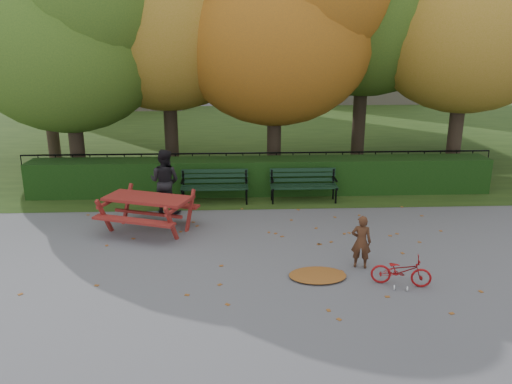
{
  "coord_description": "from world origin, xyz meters",
  "views": [
    {
      "loc": [
        -0.8,
        -9.23,
        4.17
      ],
      "look_at": [
        -0.3,
        1.27,
        1.0
      ],
      "focal_mm": 35.0,
      "sensor_mm": 36.0,
      "label": 1
    }
  ],
  "objects_px": {
    "bicycle": "(401,271)",
    "child": "(361,242)",
    "bench_left": "(215,184)",
    "tree_e": "(484,9)",
    "tree_a": "(73,29)",
    "adult": "(165,181)",
    "tree_g": "(481,8)",
    "picnic_table": "(148,205)",
    "tree_c": "(288,18)",
    "bench_right": "(303,182)"
  },
  "relations": [
    {
      "from": "bench_right",
      "to": "bicycle",
      "type": "distance_m",
      "value": 5.12
    },
    {
      "from": "tree_e",
      "to": "bench_left",
      "type": "bearing_deg",
      "value": -165.19
    },
    {
      "from": "tree_g",
      "to": "child",
      "type": "height_order",
      "value": "tree_g"
    },
    {
      "from": "tree_g",
      "to": "picnic_table",
      "type": "xyz_separation_m",
      "value": [
        -11.08,
        -8.16,
        -4.74
      ]
    },
    {
      "from": "tree_e",
      "to": "bicycle",
      "type": "height_order",
      "value": "tree_e"
    },
    {
      "from": "tree_g",
      "to": "bench_left",
      "type": "xyz_separation_m",
      "value": [
        -9.63,
        -6.06,
        -4.85
      ]
    },
    {
      "from": "tree_g",
      "to": "bench_right",
      "type": "bearing_deg",
      "value": -140.05
    },
    {
      "from": "bench_left",
      "to": "tree_e",
      "type": "bearing_deg",
      "value": 14.81
    },
    {
      "from": "tree_c",
      "to": "tree_e",
      "type": "height_order",
      "value": "tree_e"
    },
    {
      "from": "bicycle",
      "to": "adult",
      "type": "bearing_deg",
      "value": 63.39
    },
    {
      "from": "tree_a",
      "to": "tree_e",
      "type": "xyz_separation_m",
      "value": [
        11.71,
        0.19,
        0.56
      ]
    },
    {
      "from": "picnic_table",
      "to": "child",
      "type": "bearing_deg",
      "value": -5.79
    },
    {
      "from": "tree_g",
      "to": "child",
      "type": "distance_m",
      "value": 13.21
    },
    {
      "from": "adult",
      "to": "bicycle",
      "type": "distance_m",
      "value": 6.31
    },
    {
      "from": "picnic_table",
      "to": "tree_e",
      "type": "bearing_deg",
      "value": 44.39
    },
    {
      "from": "tree_a",
      "to": "bicycle",
      "type": "relative_size",
      "value": 7.13
    },
    {
      "from": "child",
      "to": "adult",
      "type": "xyz_separation_m",
      "value": [
        -4.14,
        3.43,
        0.3
      ]
    },
    {
      "from": "tree_g",
      "to": "bench_right",
      "type": "distance_m",
      "value": 10.61
    },
    {
      "from": "tree_a",
      "to": "tree_g",
      "type": "distance_m",
      "value": 14.18
    },
    {
      "from": "tree_g",
      "to": "bench_right",
      "type": "xyz_separation_m",
      "value": [
        -7.23,
        -6.06,
        -4.85
      ]
    },
    {
      "from": "tree_a",
      "to": "adult",
      "type": "bearing_deg",
      "value": -45.06
    },
    {
      "from": "tree_e",
      "to": "bench_right",
      "type": "relative_size",
      "value": 4.53
    },
    {
      "from": "bench_right",
      "to": "child",
      "type": "relative_size",
      "value": 1.72
    },
    {
      "from": "bench_right",
      "to": "child",
      "type": "distance_m",
      "value": 4.26
    },
    {
      "from": "tree_e",
      "to": "child",
      "type": "relative_size",
      "value": 7.78
    },
    {
      "from": "picnic_table",
      "to": "child",
      "type": "relative_size",
      "value": 2.22
    },
    {
      "from": "child",
      "to": "bicycle",
      "type": "relative_size",
      "value": 1.0
    },
    {
      "from": "picnic_table",
      "to": "adult",
      "type": "distance_m",
      "value": 1.33
    },
    {
      "from": "tree_g",
      "to": "bench_left",
      "type": "distance_m",
      "value": 12.37
    },
    {
      "from": "bench_right",
      "to": "picnic_table",
      "type": "relative_size",
      "value": 0.77
    },
    {
      "from": "tree_c",
      "to": "tree_e",
      "type": "relative_size",
      "value": 0.98
    },
    {
      "from": "bicycle",
      "to": "tree_e",
      "type": "bearing_deg",
      "value": -16.4
    },
    {
      "from": "tree_g",
      "to": "picnic_table",
      "type": "height_order",
      "value": "tree_g"
    },
    {
      "from": "tree_e",
      "to": "tree_g",
      "type": "height_order",
      "value": "tree_g"
    },
    {
      "from": "tree_a",
      "to": "tree_e",
      "type": "bearing_deg",
      "value": 0.94
    },
    {
      "from": "tree_e",
      "to": "adult",
      "type": "height_order",
      "value": "tree_e"
    },
    {
      "from": "picnic_table",
      "to": "child",
      "type": "height_order",
      "value": "child"
    },
    {
      "from": "tree_c",
      "to": "adult",
      "type": "xyz_separation_m",
      "value": [
        -3.35,
        -3.06,
        -4.0
      ]
    },
    {
      "from": "bench_right",
      "to": "tree_a",
      "type": "bearing_deg",
      "value": 163.39
    },
    {
      "from": "tree_g",
      "to": "bicycle",
      "type": "relative_size",
      "value": 8.15
    },
    {
      "from": "tree_c",
      "to": "bench_right",
      "type": "xyz_separation_m",
      "value": [
        0.27,
        -2.26,
        -4.3
      ]
    },
    {
      "from": "tree_c",
      "to": "child",
      "type": "distance_m",
      "value": 7.82
    },
    {
      "from": "bicycle",
      "to": "child",
      "type": "bearing_deg",
      "value": 50.31
    },
    {
      "from": "bench_right",
      "to": "child",
      "type": "xyz_separation_m",
      "value": [
        0.52,
        -4.23,
        0.0
      ]
    },
    {
      "from": "picnic_table",
      "to": "tree_c",
      "type": "bearing_deg",
      "value": 70.77
    },
    {
      "from": "tree_c",
      "to": "tree_e",
      "type": "distance_m",
      "value": 5.7
    },
    {
      "from": "tree_e",
      "to": "bench_right",
      "type": "distance_m",
      "value": 7.38
    },
    {
      "from": "tree_e",
      "to": "bench_left",
      "type": "xyz_separation_m",
      "value": [
        -7.82,
        -2.07,
        -4.56
      ]
    },
    {
      "from": "bicycle",
      "to": "bench_left",
      "type": "bearing_deg",
      "value": 49.99
    },
    {
      "from": "tree_c",
      "to": "bench_left",
      "type": "distance_m",
      "value": 5.31
    }
  ]
}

